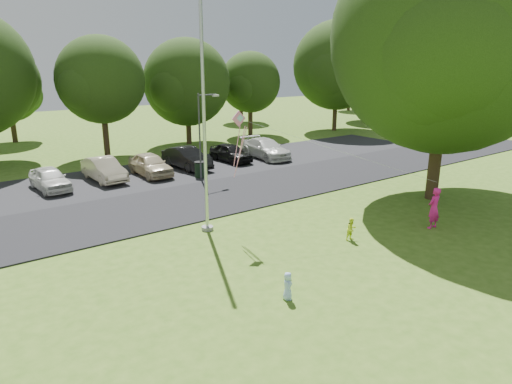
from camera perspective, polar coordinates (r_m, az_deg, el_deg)
ground at (r=18.06m, az=11.97°, el=-6.85°), size 120.00×120.00×0.00m
park_road at (r=24.54m, az=-3.82°, el=-0.28°), size 60.00×6.00×0.06m
parking_strip at (r=30.04m, az=-10.56°, el=2.53°), size 42.00×7.00×0.06m
flagpole at (r=18.52m, az=-6.47°, el=7.40°), size 0.50×0.50×10.00m
street_lamp at (r=27.14m, az=-6.72°, el=7.86°), size 1.45×0.25×5.16m
trash_can at (r=28.09m, az=-7.05°, el=2.76°), size 0.65×0.65×1.03m
big_tree at (r=24.52m, az=22.94°, el=16.69°), size 11.72×11.16×13.62m
tree_row at (r=37.89m, az=-14.82°, el=13.72°), size 64.35×11.94×10.88m
horizon_trees at (r=47.83m, az=-16.36°, el=12.30°), size 77.46×7.20×7.02m
parked_cars at (r=30.21m, az=-9.20°, el=4.03°), size 16.90×5.03×1.39m
woman at (r=20.83m, az=21.35°, el=-1.88°), size 0.66×0.44×1.80m
child_yellow at (r=18.66m, az=11.85°, el=-4.56°), size 0.47×0.38×0.92m
child_blue at (r=13.97m, az=3.98°, el=-11.64°), size 0.45×0.51×0.87m
kite at (r=18.07m, az=-1.38°, el=7.62°), size 7.30×4.70×3.03m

